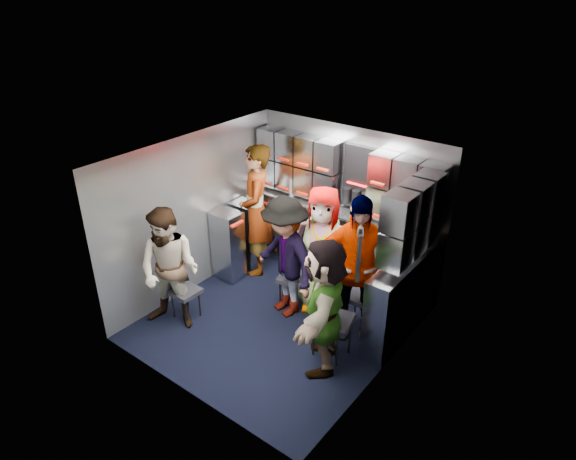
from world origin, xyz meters
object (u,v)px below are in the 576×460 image
Objects in this scene: jump_seat_mid_left at (294,279)px; attendant_arc_d at (356,268)px; jump_seat_center at (329,272)px; attendant_arc_c at (322,250)px; attendant_arc_a at (170,270)px; attendant_standing at (256,211)px; attendant_arc_b at (285,258)px; jump_seat_near_right at (332,322)px; jump_seat_near_left at (185,293)px; attendant_arc_e at (324,305)px; jump_seat_mid_right at (361,299)px.

attendant_arc_d is (0.87, -0.01, 0.50)m from jump_seat_mid_left.
jump_seat_center is 0.28× the size of attendant_arc_c.
attendant_arc_a is 0.87× the size of attendant_arc_d.
attendant_arc_a is at bearing -39.48° from attendant_standing.
attendant_arc_b is at bearing -152.62° from attendant_arc_c.
jump_seat_mid_left is 1.54m from attendant_arc_a.
attendant_arc_d is (-0.03, 0.49, 0.45)m from jump_seat_near_right.
attendant_standing is 1.05× the size of attendant_arc_d.
attendant_arc_b is at bearing 160.14° from jump_seat_near_right.
attendant_standing reaches higher than jump_seat_near_left.
attendant_arc_e is at bearing -90.00° from jump_seat_near_right.
attendant_arc_a and attendant_arc_e have the same top height.
jump_seat_mid_left is at bearing 27.46° from attendant_standing.
jump_seat_near_right is at bearing -54.58° from jump_seat_center.
jump_seat_near_left is 0.26× the size of attendant_arc_b.
jump_seat_mid_left is 1.03m from jump_seat_near_right.
jump_seat_near_left is 0.21× the size of attendant_standing.
jump_seat_mid_left is 0.97× the size of jump_seat_center.
attendant_arc_c is 0.93× the size of attendant_arc_d.
attendant_standing reaches higher than attendant_arc_a.
attendant_arc_b is at bearing -90.00° from jump_seat_mid_left.
attendant_arc_d is (0.59, -0.38, 0.47)m from jump_seat_center.
jump_seat_near_right is at bearing 152.17° from attendant_arc_e.
jump_seat_mid_left is 0.55m from attendant_arc_c.
jump_seat_mid_left is 0.46m from jump_seat_center.
jump_seat_near_left is at bearing -164.26° from jump_seat_near_right.
attendant_arc_b is (0.90, 1.01, 0.01)m from attendant_arc_a.
jump_seat_near_left is 2.13m from jump_seat_mid_right.
attendant_arc_d reaches higher than jump_seat_near_right.
attendant_arc_a is at bearing -155.17° from attendant_arc_c.
attendant_arc_c is at bearing 40.39° from attendant_standing.
attendant_standing is at bearing 146.51° from attendant_arc_c.
attendant_arc_a is 1.35m from attendant_arc_b.
attendant_arc_d reaches higher than jump_seat_near_left.
attendant_arc_b is 0.90m from attendant_arc_d.
attendant_arc_a is at bearing -127.00° from jump_seat_mid_left.
attendant_arc_e reaches higher than jump_seat_mid_left.
attendant_standing reaches higher than jump_seat_near_right.
jump_seat_near_left is at bearing -39.34° from attendant_standing.
jump_seat_mid_right is 0.84× the size of jump_seat_near_right.
attendant_standing is 1.13× the size of attendant_arc_c.
attendant_arc_d is at bearing -32.55° from jump_seat_center.
attendant_arc_b is 0.46m from attendant_arc_c.
jump_seat_mid_left is 0.27× the size of attendant_arc_c.
jump_seat_near_left is at bearing 178.39° from attendant_arc_d.
jump_seat_near_right reaches higher than jump_seat_center.
attendant_arc_e is (0.03, -0.85, 0.40)m from jump_seat_mid_right.
jump_seat_near_right is (0.90, -0.51, 0.05)m from jump_seat_mid_left.
attendant_arc_b is (-0.28, -0.54, 0.37)m from jump_seat_center.
jump_seat_mid_left is at bearing -128.17° from jump_seat_center.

